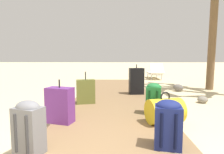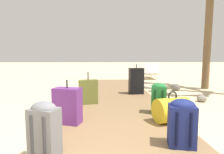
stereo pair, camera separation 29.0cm
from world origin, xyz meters
name	(u,v)px [view 1 (the left image)]	position (x,y,z in m)	size (l,w,h in m)	color
ground_plane	(114,107)	(0.00, 2.93, 0.00)	(60.00, 60.00, 0.00)	beige
boardwalk	(114,98)	(0.00, 3.66, 0.04)	(1.95, 7.32, 0.08)	olive
suitcase_black	(136,81)	(0.60, 4.02, 0.44)	(0.41, 0.27, 0.82)	black
duffel_bag_yellow	(165,111)	(0.80, 1.68, 0.28)	(0.62, 0.52, 0.50)	gold
suitcase_olive	(86,92)	(-0.63, 2.92, 0.35)	(0.43, 0.27, 0.71)	olive
suitcase_purple	(60,105)	(-0.84, 1.68, 0.36)	(0.46, 0.34, 0.68)	#6B2D84
backpack_navy	(168,123)	(0.63, 0.85, 0.37)	(0.34, 0.30, 0.56)	navy
backpack_green	(154,98)	(0.72, 2.16, 0.38)	(0.31, 0.30, 0.56)	#237538
backpack_grey	(29,126)	(-0.89, 0.68, 0.39)	(0.35, 0.29, 0.58)	slate
lounge_chair	(155,72)	(1.98, 8.34, 0.33)	(0.62, 1.56, 0.77)	white
rock_right_near	(178,88)	(2.03, 4.90, 0.11)	(0.31, 0.23, 0.23)	slate
rock_right_mid	(203,100)	(2.13, 3.35, 0.08)	(0.23, 0.25, 0.16)	gray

